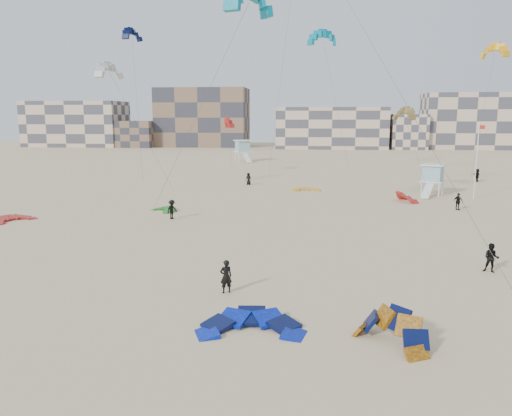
# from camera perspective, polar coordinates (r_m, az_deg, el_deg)

# --- Properties ---
(ground) EXTENTS (320.00, 320.00, 0.00)m
(ground) POSITION_cam_1_polar(r_m,az_deg,el_deg) (24.84, -6.86, -11.84)
(ground) COLOR #CEB68A
(ground) RESTS_ON ground
(kite_ground_blue) EXTENTS (4.85, 5.07, 2.05)m
(kite_ground_blue) POSITION_cam_1_polar(r_m,az_deg,el_deg) (22.85, -0.59, -13.81)
(kite_ground_blue) COLOR #0328C7
(kite_ground_blue) RESTS_ON ground
(kite_ground_orange) EXTENTS (4.78, 4.78, 3.37)m
(kite_ground_orange) POSITION_cam_1_polar(r_m,az_deg,el_deg) (22.33, 15.07, -14.79)
(kite_ground_orange) COLOR orange
(kite_ground_orange) RESTS_ON ground
(kite_ground_red) EXTENTS (5.31, 5.22, 1.34)m
(kite_ground_red) POSITION_cam_1_polar(r_m,az_deg,el_deg) (50.54, -26.05, -1.34)
(kite_ground_red) COLOR #BB3714
(kite_ground_red) RESTS_ON ground
(kite_ground_green) EXTENTS (4.18, 4.18, 1.36)m
(kite_ground_green) POSITION_cam_1_polar(r_m,az_deg,el_deg) (50.98, -10.49, -0.35)
(kite_ground_green) COLOR green
(kite_ground_green) RESTS_ON ground
(kite_ground_red_far) EXTENTS (4.18, 4.08, 3.26)m
(kite_ground_red_far) POSITION_cam_1_polar(r_m,az_deg,el_deg) (58.22, 16.81, 0.71)
(kite_ground_red_far) COLOR #BB3714
(kite_ground_red_far) RESTS_ON ground
(kite_ground_yellow) EXTENTS (3.85, 4.00, 0.59)m
(kite_ground_yellow) POSITION_cam_1_polar(r_m,az_deg,el_deg) (64.46, 5.68, 2.01)
(kite_ground_yellow) COLOR yellow
(kite_ground_yellow) RESTS_ON ground
(kitesurfer_main) EXTENTS (0.80, 0.70, 1.83)m
(kitesurfer_main) POSITION_cam_1_polar(r_m,az_deg,el_deg) (27.08, -3.45, -7.81)
(kitesurfer_main) COLOR black
(kitesurfer_main) RESTS_ON ground
(kitesurfer_b) EXTENTS (1.08, 0.98, 1.81)m
(kitesurfer_b) POSITION_cam_1_polar(r_m,az_deg,el_deg) (33.66, 25.31, -5.19)
(kitesurfer_b) COLOR black
(kitesurfer_b) RESTS_ON ground
(kitesurfer_c) EXTENTS (1.15, 1.34, 1.79)m
(kitesurfer_c) POSITION_cam_1_polar(r_m,az_deg,el_deg) (46.78, -9.58, -0.17)
(kitesurfer_c) COLOR black
(kitesurfer_c) RESTS_ON ground
(kitesurfer_d) EXTENTS (1.01, 1.03, 1.74)m
(kitesurfer_d) POSITION_cam_1_polar(r_m,az_deg,el_deg) (54.58, 22.11, 0.69)
(kitesurfer_d) COLOR black
(kitesurfer_d) RESTS_ON ground
(kitesurfer_e) EXTENTS (0.91, 0.69, 1.68)m
(kitesurfer_e) POSITION_cam_1_polar(r_m,az_deg,el_deg) (69.35, -0.86, 3.36)
(kitesurfer_e) COLOR black
(kitesurfer_e) RESTS_ON ground
(kitesurfer_f) EXTENTS (0.74, 1.80, 1.89)m
(kitesurfer_f) POSITION_cam_1_polar(r_m,az_deg,el_deg) (79.58, 23.95, 3.45)
(kitesurfer_f) COLOR black
(kitesurfer_f) RESTS_ON ground
(kite_fly_teal_a) EXTENTS (11.85, 6.21, 18.76)m
(kite_fly_teal_a) POSITION_cam_1_polar(r_m,az_deg,el_deg) (42.65, -0.80, 22.41)
(kite_fly_teal_a) COLOR #0795AE
(kite_fly_teal_a) RESTS_ON ground
(kite_fly_grey) EXTENTS (10.02, 4.70, 14.75)m
(kite_fly_grey) POSITION_cam_1_polar(r_m,az_deg,el_deg) (61.63, -16.44, 14.67)
(kite_fly_grey) COLOR white
(kite_fly_grey) RESTS_ON ground
(kite_fly_olive) EXTENTS (4.15, 10.07, 9.79)m
(kite_fly_olive) POSITION_cam_1_polar(r_m,az_deg,el_deg) (61.65, 16.58, 10.18)
(kite_fly_olive) COLOR brown
(kite_fly_olive) RESTS_ON ground
(kite_fly_yellow) EXTENTS (5.24, 5.23, 18.20)m
(kite_fly_yellow) POSITION_cam_1_polar(r_m,az_deg,el_deg) (76.37, 25.61, 15.77)
(kite_fly_yellow) COLOR yellow
(kite_fly_yellow) RESTS_ON ground
(kite_fly_navy) EXTENTS (5.99, 10.55, 21.23)m
(kite_fly_navy) POSITION_cam_1_polar(r_m,az_deg,el_deg) (78.19, -14.00, 18.59)
(kite_fly_navy) COLOR #050D3D
(kite_fly_navy) RESTS_ON ground
(kite_fly_teal_b) EXTENTS (7.40, 5.42, 21.70)m
(kite_fly_teal_b) POSITION_cam_1_polar(r_m,az_deg,el_deg) (83.61, 7.63, 18.58)
(kite_fly_teal_b) COLOR #0795AE
(kite_fly_teal_b) RESTS_ON ground
(kite_fly_red) EXTENTS (4.20, 4.13, 8.54)m
(kite_fly_red) POSITION_cam_1_polar(r_m,az_deg,el_deg) (81.16, -3.10, 9.62)
(kite_fly_red) COLOR #BB3714
(kite_fly_red) RESTS_ON ground
(lifeguard_tower_near) EXTENTS (3.50, 5.57, 3.73)m
(lifeguard_tower_near) POSITION_cam_1_polar(r_m,az_deg,el_deg) (63.63, 19.53, 3.03)
(lifeguard_tower_near) COLOR white
(lifeguard_tower_near) RESTS_ON ground
(lifeguard_tower_far) EXTENTS (4.27, 6.72, 4.48)m
(lifeguard_tower_far) POSITION_cam_1_polar(r_m,az_deg,el_deg) (105.78, -1.55, 6.55)
(lifeguard_tower_far) COLOR white
(lifeguard_tower_far) RESTS_ON ground
(flagpole) EXTENTS (0.71, 0.11, 8.74)m
(flagpole) POSITION_cam_1_polar(r_m,az_deg,el_deg) (62.25, 23.91, 5.11)
(flagpole) COLOR white
(flagpole) RESTS_ON ground
(condo_west_a) EXTENTS (30.00, 15.00, 14.00)m
(condo_west_a) POSITION_cam_1_polar(r_m,az_deg,el_deg) (170.05, -19.83, 9.02)
(condo_west_a) COLOR beige
(condo_west_a) RESTS_ON ground
(condo_west_b) EXTENTS (28.00, 14.00, 18.00)m
(condo_west_b) POSITION_cam_1_polar(r_m,az_deg,el_deg) (160.31, -6.11, 10.24)
(condo_west_b) COLOR #7A5F49
(condo_west_b) RESTS_ON ground
(condo_mid) EXTENTS (32.00, 16.00, 12.00)m
(condo_mid) POSITION_cam_1_polar(r_m,az_deg,el_deg) (152.41, 8.58, 9.04)
(condo_mid) COLOR beige
(condo_mid) RESTS_ON ground
(condo_east) EXTENTS (26.00, 14.00, 16.00)m
(condo_east) POSITION_cam_1_polar(r_m,az_deg,el_deg) (160.58, 23.18, 9.11)
(condo_east) COLOR beige
(condo_east) RESTS_ON ground
(condo_fill_left) EXTENTS (12.00, 10.00, 8.00)m
(condo_fill_left) POSITION_cam_1_polar(r_m,az_deg,el_deg) (160.35, -13.61, 8.22)
(condo_fill_left) COLOR #7A5F49
(condo_fill_left) RESTS_ON ground
(condo_fill_right) EXTENTS (10.00, 10.00, 10.00)m
(condo_fill_right) POSITION_cam_1_polar(r_m,az_deg,el_deg) (152.67, 16.96, 8.34)
(condo_fill_right) COLOR beige
(condo_fill_right) RESTS_ON ground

